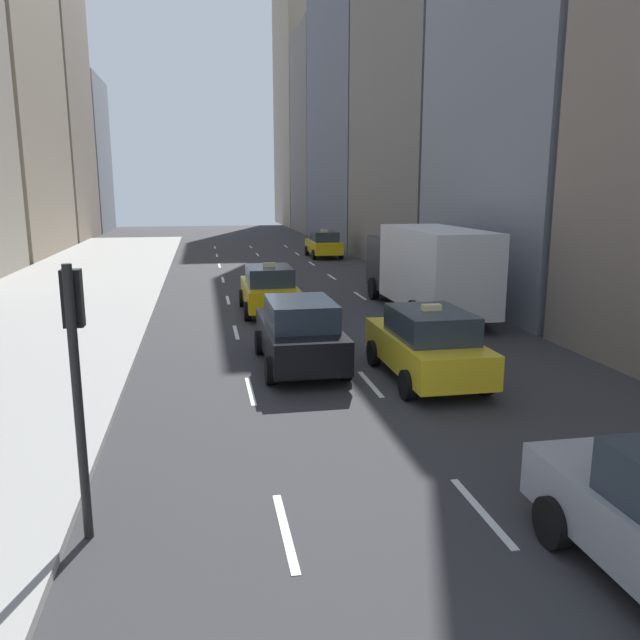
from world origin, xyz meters
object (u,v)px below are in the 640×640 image
object	(u,v)px
sedan_black_near	(300,333)
box_truck	(426,267)
traffic_light_pole	(76,358)
taxi_fourth	(269,289)
taxi_third	(427,344)
taxi_second	(324,244)

from	to	relation	value
sedan_black_near	box_truck	world-z (taller)	box_truck
sedan_black_near	traffic_light_pole	xyz separation A→B (m)	(-3.95, -7.32, 1.51)
taxi_fourth	traffic_light_pole	bearing A→B (deg)	-105.09
sedan_black_near	traffic_light_pole	size ratio (longest dim) A/B	1.26
taxi_third	box_truck	world-z (taller)	box_truck
taxi_fourth	traffic_light_pole	world-z (taller)	traffic_light_pole
sedan_black_near	taxi_second	bearing A→B (deg)	77.67
taxi_fourth	sedan_black_near	bearing A→B (deg)	-90.00
taxi_fourth	box_truck	distance (m)	5.79
taxi_fourth	box_truck	xyz separation A→B (m)	(5.60, -1.20, 0.83)
taxi_second	taxi_fourth	world-z (taller)	same
taxi_fourth	box_truck	bearing A→B (deg)	-12.09
taxi_second	taxi_third	bearing A→B (deg)	-95.86
taxi_third	box_truck	bearing A→B (deg)	70.21
taxi_third	sedan_black_near	distance (m)	3.25
taxi_third	box_truck	xyz separation A→B (m)	(2.80, 7.78, 0.83)
taxi_second	traffic_light_pole	world-z (taller)	traffic_light_pole
taxi_second	sedan_black_near	size ratio (longest dim) A/B	0.97
taxi_third	taxi_fourth	size ratio (longest dim) A/B	1.00
box_truck	traffic_light_pole	world-z (taller)	traffic_light_pole
sedan_black_near	box_truck	size ratio (longest dim) A/B	0.54
taxi_second	sedan_black_near	world-z (taller)	taxi_second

